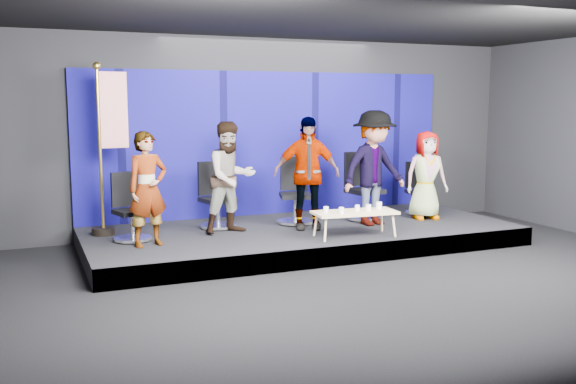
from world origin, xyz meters
The scene contains 21 objects.
ground centered at (0.00, 0.00, 0.00)m, with size 10.00×10.00×0.00m, color black.
room_walls centered at (0.00, 0.00, 2.43)m, with size 10.02×8.02×3.51m.
riser centered at (0.00, 2.50, 0.15)m, with size 7.00×3.00×0.30m, color black.
backdrop centered at (0.00, 3.95, 1.60)m, with size 7.00×0.08×2.60m, color #0C0862.
chair_a centered at (-2.78, 2.55, 0.63)m, with size 0.71×0.71×1.02m.
panelist_a centered at (-2.59, 2.08, 1.12)m, with size 0.60×0.39×1.65m, color black.
chair_b centered at (-1.32, 3.01, 0.66)m, with size 0.72×0.72×1.08m.
panelist_b centered at (-1.22, 2.52, 1.18)m, with size 0.85×0.67×1.76m, color black.
chair_c centered at (0.03, 2.86, 0.67)m, with size 0.79×0.79×1.13m.
panelist_c centered at (0.02, 2.36, 1.21)m, with size 1.07×0.45×1.83m, color black.
chair_d centered at (1.28, 2.75, 0.69)m, with size 0.77×0.77×1.19m.
panelist_d centered at (1.20, 2.24, 1.26)m, with size 1.24×0.71×1.92m, color black.
chair_e centered at (2.51, 2.84, 0.62)m, with size 0.63×0.63×0.96m.
panelist_e centered at (2.33, 2.37, 1.08)m, with size 0.76×0.49×1.55m, color black.
coffee_table centered at (0.45, 1.51, 0.66)m, with size 1.32×0.65×0.39m.
mug_a centered at (-0.01, 1.58, 0.74)m, with size 0.08×0.08×0.09m, color white.
mug_b centered at (0.16, 1.41, 0.74)m, with size 0.08×0.08×0.09m, color white.
mug_c centered at (0.52, 1.56, 0.74)m, with size 0.07×0.07×0.08m, color white.
mug_d centered at (0.66, 1.47, 0.74)m, with size 0.08×0.08×0.10m, color white.
mug_e centered at (0.91, 1.56, 0.75)m, with size 0.09×0.09×0.11m, color white.
flag_stand centered at (-2.98, 3.14, 1.71)m, with size 0.61×0.35×2.66m.
Camera 1 is at (-4.23, -7.04, 2.35)m, focal length 40.00 mm.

